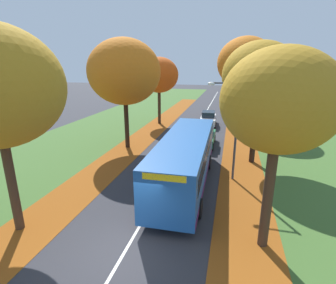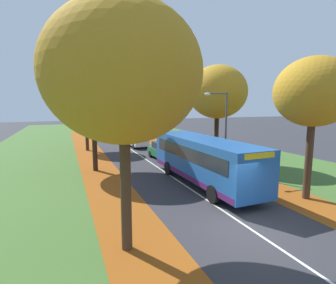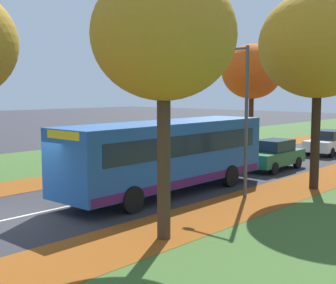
% 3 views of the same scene
% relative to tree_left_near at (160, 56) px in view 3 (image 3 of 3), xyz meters
% --- Properties ---
extents(ground_plane, '(160.00, 160.00, 0.00)m').
position_rel_tree_left_near_xyz_m(ground_plane, '(4.88, -12.43, -6.30)').
color(ground_plane, '#2D2D33').
extents(grass_verge_left, '(12.00, 90.00, 0.01)m').
position_rel_tree_left_near_xyz_m(grass_verge_left, '(-4.32, 7.57, -6.30)').
color(grass_verge_left, '#3D6028').
rests_on(grass_verge_left, ground).
extents(leaf_litter_left, '(2.80, 60.00, 0.00)m').
position_rel_tree_left_near_xyz_m(leaf_litter_left, '(0.28, 1.57, -6.29)').
color(leaf_litter_left, '#8C4714').
rests_on(leaf_litter_left, grass_verge_left).
extents(leaf_litter_right, '(2.80, 60.00, 0.00)m').
position_rel_tree_left_near_xyz_m(leaf_litter_right, '(9.48, 1.57, -6.29)').
color(leaf_litter_right, '#8C4714').
rests_on(leaf_litter_right, grass_verge_right).
extents(road_centre_line, '(0.12, 80.00, 0.01)m').
position_rel_tree_left_near_xyz_m(road_centre_line, '(4.88, 7.57, -6.30)').
color(road_centre_line, silver).
rests_on(road_centre_line, ground).
extents(tree_left_near, '(5.83, 5.83, 8.94)m').
position_rel_tree_left_near_xyz_m(tree_left_near, '(0.00, 0.00, 0.00)').
color(tree_left_near, black).
rests_on(tree_left_near, ground).
extents(tree_left_mid, '(4.45, 4.45, 7.66)m').
position_rel_tree_left_near_xyz_m(tree_left_mid, '(0.19, 9.62, -0.66)').
color(tree_left_mid, '#382619').
rests_on(tree_left_mid, ground).
extents(tree_right_nearest, '(4.05, 4.05, 7.60)m').
position_rel_tree_left_near_xyz_m(tree_right_nearest, '(10.09, -10.60, -0.56)').
color(tree_right_nearest, '#422D1E').
rests_on(tree_right_nearest, ground).
extents(tree_right_near, '(5.03, 5.03, 8.46)m').
position_rel_tree_left_near_xyz_m(tree_right_near, '(10.22, -1.12, -0.13)').
color(tree_right_near, black).
rests_on(tree_right_near, ground).
extents(streetlamp_right, '(1.89, 0.28, 6.00)m').
position_rel_tree_left_near_xyz_m(streetlamp_right, '(8.55, -4.50, -2.56)').
color(streetlamp_right, '#47474C').
rests_on(streetlamp_right, ground).
extents(bus, '(2.79, 10.44, 2.98)m').
position_rel_tree_left_near_xyz_m(bus, '(6.10, -6.09, -4.60)').
color(bus, '#1E5199').
rests_on(bus, ground).
extents(car_green_lead, '(1.82, 4.22, 1.62)m').
position_rel_tree_left_near_xyz_m(car_green_lead, '(6.39, 2.09, -5.49)').
color(car_green_lead, '#1E6038').
rests_on(car_green_lead, ground).
extents(car_white_following, '(1.94, 4.28, 1.62)m').
position_rel_tree_left_near_xyz_m(car_white_following, '(5.98, 9.95, -5.49)').
color(car_white_following, silver).
rests_on(car_white_following, ground).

